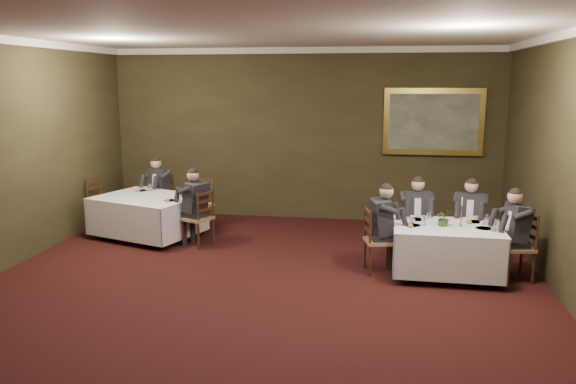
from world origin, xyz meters
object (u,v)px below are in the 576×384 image
(chair_main_backright, at_px, (468,243))
(diner_main_backright, at_px, (469,230))
(table_main, at_px, (446,246))
(diner_main_endleft, at_px, (380,239))
(chair_main_endleft, at_px, (378,254))
(chair_sec_endleft, at_px, (103,215))
(chair_sec_endright, at_px, (199,230))
(diner_main_endright, at_px, (516,246))
(diner_sec_backleft, at_px, (160,198))
(diner_main_backleft, at_px, (415,227))
(table_second, at_px, (148,213))
(chair_main_backleft, at_px, (415,241))
(centerpiece, at_px, (444,217))
(diner_sec_endright, at_px, (198,217))
(chair_main_endright, at_px, (516,261))
(candlestick, at_px, (461,215))
(painting, at_px, (433,122))
(chair_sec_backleft, at_px, (161,209))
(chair_sec_backright, at_px, (200,214))

(chair_main_backright, bearing_deg, diner_main_backright, 90.00)
(table_main, xyz_separation_m, diner_main_endleft, (-0.98, 0.01, 0.06))
(chair_main_endleft, xyz_separation_m, chair_sec_endleft, (-5.30, 1.62, 0.00))
(diner_main_backright, xyz_separation_m, chair_sec_endright, (-4.54, 0.13, -0.23))
(diner_main_endright, bearing_deg, diner_sec_backleft, 57.19)
(diner_main_backleft, height_order, diner_main_endleft, same)
(chair_sec_endleft, bearing_deg, table_second, 82.55)
(chair_main_backleft, relative_size, chair_main_backright, 1.00)
(centerpiece, bearing_deg, diner_sec_endright, 167.10)
(diner_main_endright, bearing_deg, chair_main_endright, -90.00)
(chair_main_backright, relative_size, diner_sec_endright, 0.74)
(diner_sec_backleft, distance_m, centerpiece, 5.81)
(chair_sec_endright, height_order, centerpiece, centerpiece)
(chair_main_backleft, height_order, candlestick, candlestick)
(table_main, height_order, diner_main_backleft, diner_main_backleft)
(chair_main_endleft, bearing_deg, chair_main_backright, 105.01)
(diner_main_endright, xyz_separation_m, painting, (-0.98, 3.17, 1.54))
(table_second, height_order, diner_sec_endright, diner_sec_endright)
(chair_main_endleft, height_order, chair_sec_endright, same)
(diner_main_endleft, height_order, diner_main_endright, same)
(table_second, height_order, diner_main_backleft, diner_main_backleft)
(diner_sec_endright, bearing_deg, diner_main_backleft, -67.82)
(chair_main_endleft, height_order, centerpiece, centerpiece)
(diner_main_endleft, bearing_deg, diner_main_backright, 104.80)
(chair_sec_endleft, xyz_separation_m, centerpiece, (6.23, -1.65, 0.61))
(table_second, relative_size, chair_sec_endright, 2.15)
(chair_main_backright, bearing_deg, chair_main_endleft, 40.16)
(diner_main_backright, bearing_deg, chair_sec_backleft, -3.56)
(diner_sec_endright, bearing_deg, painting, -37.40)
(chair_sec_endright, height_order, chair_sec_endleft, same)
(table_second, height_order, diner_main_backright, diner_main_backright)
(table_main, relative_size, chair_sec_endleft, 1.58)
(chair_main_backleft, xyz_separation_m, centerpiece, (0.35, -0.82, 0.61))
(chair_main_endright, bearing_deg, diner_main_backright, 22.28)
(diner_main_backright, height_order, chair_sec_backleft, diner_main_backright)
(candlestick, bearing_deg, diner_main_endleft, -179.55)
(table_second, distance_m, diner_main_endright, 6.31)
(diner_main_backright, relative_size, diner_main_endright, 1.00)
(chair_main_endright, distance_m, chair_sec_endleft, 7.46)
(chair_main_backleft, bearing_deg, diner_main_backleft, 90.00)
(painting, bearing_deg, centerpiece, -91.10)
(chair_main_backright, xyz_separation_m, diner_main_endright, (0.54, -0.81, 0.23))
(centerpiece, xyz_separation_m, painting, (0.06, 3.18, 1.15))
(diner_sec_endright, height_order, painting, painting)
(chair_sec_backleft, relative_size, chair_sec_backright, 1.00)
(chair_main_backleft, xyz_separation_m, chair_main_endleft, (-0.58, -0.80, 0.00))
(chair_sec_backright, height_order, painting, painting)
(chair_main_backleft, distance_m, diner_sec_backleft, 5.19)
(table_second, xyz_separation_m, chair_sec_endright, (1.09, -0.36, -0.17))
(chair_main_backleft, distance_m, chair_main_backright, 0.84)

